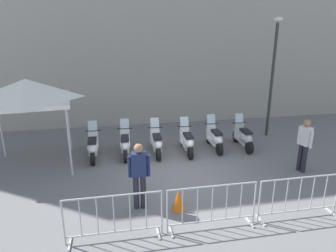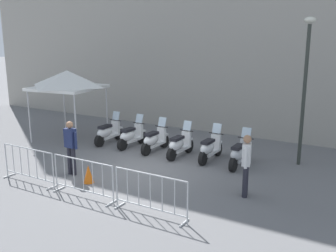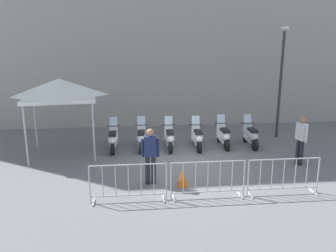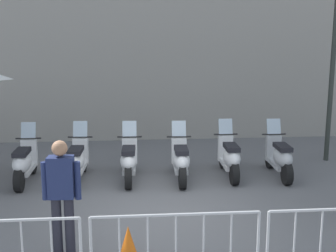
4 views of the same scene
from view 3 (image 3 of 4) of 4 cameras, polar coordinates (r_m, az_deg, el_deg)
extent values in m
plane|color=slate|center=(11.80, 4.04, -6.72)|extent=(120.00, 120.00, 0.00)
cylinder|color=black|center=(14.14, -9.18, -2.34)|extent=(0.20, 0.49, 0.48)
cylinder|color=black|center=(12.95, -9.48, -3.86)|extent=(0.20, 0.49, 0.48)
cube|color=white|center=(13.53, -9.33, -2.90)|extent=(0.39, 0.90, 0.10)
ellipsoid|color=white|center=(13.20, -9.44, -2.26)|extent=(0.47, 0.88, 0.40)
cube|color=black|center=(13.17, -9.47, -1.30)|extent=(0.36, 0.63, 0.10)
cube|color=white|center=(13.88, -9.27, -1.32)|extent=(0.36, 0.18, 0.60)
cylinder|color=black|center=(13.79, -9.32, 0.00)|extent=(0.56, 0.11, 0.04)
cube|color=silver|center=(13.80, -9.34, 0.78)|extent=(0.34, 0.18, 0.35)
cube|color=white|center=(14.07, -9.22, -1.28)|extent=(0.24, 0.34, 0.06)
cylinder|color=black|center=(14.15, -4.49, -2.18)|extent=(0.22, 0.50, 0.48)
cylinder|color=black|center=(12.97, -4.61, -3.70)|extent=(0.22, 0.50, 0.48)
cube|color=white|center=(13.55, -4.55, -2.74)|extent=(0.43, 0.90, 0.10)
ellipsoid|color=white|center=(13.21, -4.60, -2.09)|extent=(0.50, 0.89, 0.40)
cube|color=black|center=(13.18, -4.62, -1.14)|extent=(0.38, 0.64, 0.10)
cube|color=white|center=(13.89, -4.53, -1.16)|extent=(0.36, 0.20, 0.60)
cylinder|color=black|center=(13.81, -4.56, 0.16)|extent=(0.56, 0.14, 0.04)
cube|color=silver|center=(13.82, -4.57, 0.93)|extent=(0.34, 0.19, 0.35)
cube|color=white|center=(14.08, -4.51, -1.12)|extent=(0.25, 0.35, 0.06)
cylinder|color=black|center=(14.15, 0.05, -2.14)|extent=(0.22, 0.50, 0.48)
cylinder|color=black|center=(12.97, 0.43, -3.65)|extent=(0.22, 0.50, 0.48)
cube|color=white|center=(13.54, 0.23, -2.70)|extent=(0.42, 0.90, 0.10)
ellipsoid|color=white|center=(13.21, 0.32, -2.05)|extent=(0.49, 0.89, 0.40)
cube|color=black|center=(13.18, 0.31, -1.09)|extent=(0.37, 0.64, 0.10)
cube|color=white|center=(13.89, 0.10, -1.12)|extent=(0.36, 0.19, 0.60)
cylinder|color=black|center=(13.81, 0.10, 0.20)|extent=(0.56, 0.13, 0.04)
cube|color=silver|center=(13.81, 0.09, 0.97)|extent=(0.34, 0.19, 0.35)
cube|color=white|center=(14.08, 0.05, -1.08)|extent=(0.25, 0.35, 0.06)
cylinder|color=black|center=(14.23, 4.60, -2.09)|extent=(0.22, 0.50, 0.48)
cylinder|color=black|center=(13.06, 5.40, -3.58)|extent=(0.22, 0.50, 0.48)
cube|color=white|center=(13.64, 4.99, -2.64)|extent=(0.42, 0.90, 0.10)
ellipsoid|color=white|center=(13.30, 5.19, -1.99)|extent=(0.49, 0.89, 0.40)
cube|color=black|center=(13.28, 5.19, -1.04)|extent=(0.37, 0.64, 0.10)
cube|color=white|center=(13.97, 4.74, -1.08)|extent=(0.36, 0.19, 0.60)
cylinder|color=black|center=(13.89, 4.76, 0.24)|extent=(0.56, 0.13, 0.04)
cube|color=silver|center=(13.90, 4.75, 1.01)|extent=(0.34, 0.19, 0.35)
cube|color=white|center=(14.16, 4.62, -1.04)|extent=(0.25, 0.35, 0.06)
cylinder|color=black|center=(14.62, 8.79, -1.78)|extent=(0.21, 0.50, 0.48)
cylinder|color=black|center=(13.47, 10.03, -3.19)|extent=(0.21, 0.50, 0.48)
cube|color=white|center=(14.03, 9.39, -2.30)|extent=(0.40, 0.90, 0.10)
ellipsoid|color=white|center=(13.71, 9.72, -1.66)|extent=(0.48, 0.88, 0.40)
cube|color=black|center=(13.68, 9.72, -0.74)|extent=(0.36, 0.63, 0.10)
cube|color=white|center=(14.37, 9.01, -0.79)|extent=(0.36, 0.19, 0.60)
cylinder|color=black|center=(14.29, 9.06, 0.49)|extent=(0.56, 0.12, 0.04)
cube|color=silver|center=(14.30, 9.04, 1.24)|extent=(0.34, 0.18, 0.35)
cube|color=white|center=(14.55, 8.83, -0.75)|extent=(0.24, 0.35, 0.06)
cylinder|color=black|center=(14.86, 13.10, -1.72)|extent=(0.21, 0.50, 0.48)
cylinder|color=black|center=(13.74, 14.65, -3.10)|extent=(0.21, 0.50, 0.48)
cube|color=#B7BABC|center=(14.29, 13.86, -2.23)|extent=(0.41, 0.90, 0.10)
ellipsoid|color=#B7BABC|center=(13.97, 14.27, -1.60)|extent=(0.48, 0.88, 0.40)
cube|color=black|center=(13.94, 14.28, -0.69)|extent=(0.37, 0.64, 0.10)
cube|color=#B7BABC|center=(14.61, 13.39, -0.75)|extent=(0.36, 0.19, 0.60)
cylinder|color=black|center=(14.54, 13.46, 0.51)|extent=(0.56, 0.12, 0.04)
cube|color=silver|center=(14.54, 13.44, 1.25)|extent=(0.34, 0.19, 0.35)
cube|color=#B7BABC|center=(14.80, 13.16, -0.71)|extent=(0.25, 0.35, 0.06)
cube|color=#B2B5B7|center=(9.36, -12.57, -12.62)|extent=(0.10, 0.44, 0.04)
cube|color=#B2B5B7|center=(9.32, -0.77, -12.38)|extent=(0.10, 0.44, 0.04)
cylinder|color=#B2B5B7|center=(9.16, -13.25, -9.79)|extent=(0.04, 0.04, 1.05)
cylinder|color=#B2B5B7|center=(9.12, -0.26, -9.51)|extent=(0.04, 0.04, 1.05)
cylinder|color=#B2B5B7|center=(8.89, -6.87, -6.61)|extent=(2.03, 0.30, 0.04)
cylinder|color=#B2B5B7|center=(9.23, -6.71, -11.68)|extent=(2.03, 0.30, 0.04)
cylinder|color=#B2B5B7|center=(9.09, -11.13, -9.26)|extent=(0.02, 0.02, 0.87)
cylinder|color=#B2B5B7|center=(9.06, -8.96, -9.23)|extent=(0.02, 0.02, 0.87)
cylinder|color=#B2B5B7|center=(9.05, -6.79, -9.19)|extent=(0.02, 0.02, 0.87)
cylinder|color=#B2B5B7|center=(9.05, -4.61, -9.14)|extent=(0.02, 0.02, 0.87)
cylinder|color=#B2B5B7|center=(9.06, -2.43, -9.07)|extent=(0.02, 0.02, 0.87)
cube|color=#B2B5B7|center=(9.35, 1.00, -12.30)|extent=(0.10, 0.44, 0.04)
cube|color=#B2B5B7|center=(9.74, 12.25, -11.52)|extent=(0.10, 0.44, 0.04)
cylinder|color=#B2B5B7|center=(9.13, 0.49, -9.48)|extent=(0.04, 0.04, 1.05)
cylinder|color=#B2B5B7|center=(9.56, 12.88, -8.74)|extent=(0.04, 0.04, 1.05)
cylinder|color=#B2B5B7|center=(9.10, 6.93, -6.11)|extent=(2.03, 0.30, 0.04)
cylinder|color=#B2B5B7|center=(9.43, 6.77, -11.08)|extent=(2.03, 0.30, 0.04)
cylinder|color=#B2B5B7|center=(9.14, 2.64, -8.87)|extent=(0.02, 0.02, 0.87)
cylinder|color=#B2B5B7|center=(9.19, 4.76, -8.76)|extent=(0.02, 0.02, 0.87)
cylinder|color=#B2B5B7|center=(9.26, 6.85, -8.64)|extent=(0.02, 0.02, 0.87)
cylinder|color=#B2B5B7|center=(9.34, 8.91, -8.52)|extent=(0.02, 0.02, 0.87)
cylinder|color=#B2B5B7|center=(9.43, 10.93, -8.38)|extent=(0.02, 0.02, 0.87)
cube|color=#B2B5B7|center=(9.83, 13.85, -11.38)|extent=(0.10, 0.44, 0.04)
cube|color=#B2B5B7|center=(10.59, 23.62, -10.29)|extent=(0.10, 0.44, 0.04)
cylinder|color=#B2B5B7|center=(9.60, 13.56, -8.69)|extent=(0.04, 0.04, 1.05)
cylinder|color=#B2B5B7|center=(10.44, 24.28, -7.70)|extent=(0.04, 0.04, 1.05)
cylinder|color=#B2B5B7|center=(9.80, 19.40, -5.36)|extent=(2.03, 0.30, 0.04)
cylinder|color=#B2B5B7|center=(10.11, 19.00, -10.03)|extent=(2.03, 0.30, 0.04)
cylinder|color=#B2B5B7|center=(9.68, 15.51, -8.04)|extent=(0.02, 0.02, 0.87)
cylinder|color=#B2B5B7|center=(9.81, 17.38, -7.89)|extent=(0.02, 0.02, 0.87)
cylinder|color=#B2B5B7|center=(9.94, 19.19, -7.73)|extent=(0.02, 0.02, 0.87)
cylinder|color=#B2B5B7|center=(10.09, 20.96, -7.57)|extent=(0.02, 0.02, 0.87)
cylinder|color=#B2B5B7|center=(10.25, 22.67, -7.40)|extent=(0.02, 0.02, 0.87)
cylinder|color=#2D332D|center=(15.60, 18.64, 6.48)|extent=(0.12, 0.12, 4.66)
ellipsoid|color=silver|center=(15.50, 19.36, 15.48)|extent=(0.36, 0.36, 0.20)
cylinder|color=#23232D|center=(10.15, -3.51, -7.49)|extent=(0.14, 0.14, 0.90)
cylinder|color=#23232D|center=(10.15, -2.48, -7.48)|extent=(0.14, 0.14, 0.90)
cube|color=navy|center=(9.91, -3.05, -3.44)|extent=(0.39, 0.28, 0.60)
sphere|color=#9E7051|center=(9.79, -3.08, -1.09)|extent=(0.22, 0.22, 0.22)
cylinder|color=navy|center=(9.92, -4.38, -3.73)|extent=(0.09, 0.09, 0.55)
cylinder|color=navy|center=(9.92, -1.72, -3.70)|extent=(0.09, 0.09, 0.55)
cylinder|color=#23232D|center=(12.67, 21.31, -4.07)|extent=(0.14, 0.14, 0.90)
cylinder|color=#23232D|center=(12.54, 21.84, -4.29)|extent=(0.14, 0.14, 0.90)
cube|color=silver|center=(12.40, 21.88, -0.88)|extent=(0.26, 0.38, 0.60)
sphere|color=#9E7051|center=(12.31, 22.06, 1.01)|extent=(0.22, 0.22, 0.22)
cylinder|color=silver|center=(12.58, 21.18, -0.85)|extent=(0.09, 0.09, 0.55)
cylinder|color=silver|center=(12.25, 22.56, -1.36)|extent=(0.09, 0.09, 0.55)
cylinder|color=silver|center=(12.35, -23.18, -1.66)|extent=(0.06, 0.06, 2.15)
cylinder|color=silver|center=(12.16, -12.61, -1.09)|extent=(0.06, 0.06, 2.15)
cylinder|color=silver|center=(14.53, -21.75, 0.68)|extent=(0.06, 0.06, 2.15)
cylinder|color=silver|center=(14.36, -12.78, 1.19)|extent=(0.06, 0.06, 2.15)
cube|color=white|center=(13.08, -17.95, 4.66)|extent=(2.52, 2.52, 0.12)
pyramid|color=white|center=(13.03, -18.07, 6.33)|extent=(2.52, 2.52, 0.65)
cone|color=orange|center=(10.05, 2.44, -8.78)|extent=(0.32, 0.32, 0.55)
camera|label=1|loc=(2.85, -7.85, 15.06)|focal=31.62mm
camera|label=2|loc=(8.93, 77.69, 3.84)|focal=40.88mm
camera|label=4|loc=(3.74, 16.97, -2.08)|focal=48.04mm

